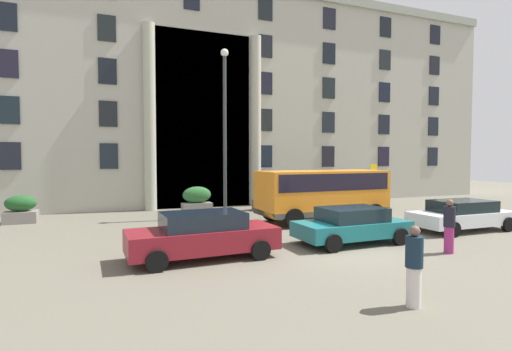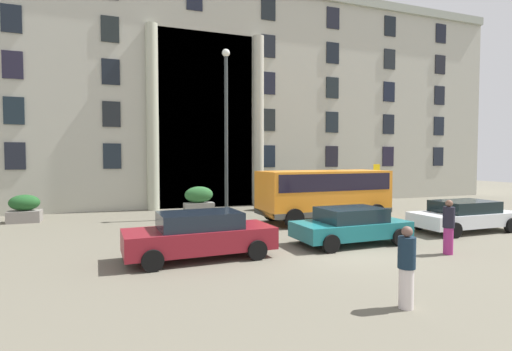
# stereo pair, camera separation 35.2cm
# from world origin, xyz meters

# --- Properties ---
(ground_plane) EXTENTS (80.00, 64.00, 0.12)m
(ground_plane) POSITION_xyz_m (0.00, 0.00, -0.06)
(ground_plane) COLOR #645F51
(office_building_facade) EXTENTS (42.86, 9.61, 14.71)m
(office_building_facade) POSITION_xyz_m (-0.01, 17.48, 7.36)
(office_building_facade) COLOR #AAA999
(office_building_facade) RESTS_ON ground_plane
(orange_minibus) EXTENTS (6.45, 2.79, 2.50)m
(orange_minibus) POSITION_xyz_m (2.39, 5.50, 1.52)
(orange_minibus) COLOR orange
(orange_minibus) RESTS_ON ground_plane
(bus_stop_sign) EXTENTS (0.44, 0.08, 2.77)m
(bus_stop_sign) POSITION_xyz_m (7.06, 7.57, 1.71)
(bus_stop_sign) COLOR #979F13
(bus_stop_sign) RESTS_ON ground_plane
(hedge_planter_east) EXTENTS (1.43, 0.97, 1.35)m
(hedge_planter_east) POSITION_xyz_m (-11.38, 10.39, 0.65)
(hedge_planter_east) COLOR gray
(hedge_planter_east) RESTS_ON ground_plane
(hedge_planter_far_east) EXTENTS (1.57, 0.94, 1.58)m
(hedge_planter_far_east) POSITION_xyz_m (1.49, 10.46, 0.76)
(hedge_planter_far_east) COLOR #675F59
(hedge_planter_far_east) RESTS_ON ground_plane
(hedge_planter_far_west) EXTENTS (2.17, 0.89, 1.31)m
(hedge_planter_far_west) POSITION_xyz_m (7.55, 10.15, 0.63)
(hedge_planter_far_west) COLOR #6A6759
(hedge_planter_far_west) RESTS_ON ground_plane
(hedge_planter_entrance_left) EXTENTS (1.65, 0.72, 1.53)m
(hedge_planter_entrance_left) POSITION_xyz_m (-2.82, 10.26, 0.74)
(hedge_planter_entrance_left) COLOR slate
(hedge_planter_entrance_left) RESTS_ON ground_plane
(parked_hatchback_near) EXTENTS (4.59, 2.10, 1.31)m
(parked_hatchback_near) POSITION_xyz_m (6.76, 1.27, 0.68)
(parked_hatchback_near) COLOR silver
(parked_hatchback_near) RESTS_ON ground_plane
(parked_estate_mid) EXTENTS (4.67, 2.16, 1.45)m
(parked_estate_mid) POSITION_xyz_m (-4.77, 0.77, 0.75)
(parked_estate_mid) COLOR maroon
(parked_estate_mid) RESTS_ON ground_plane
(parked_sedan_second) EXTENTS (4.21, 2.12, 1.32)m
(parked_sedan_second) POSITION_xyz_m (0.83, 0.88, 0.69)
(parked_sedan_second) COLOR #19696F
(parked_sedan_second) RESTS_ON ground_plane
(motorcycle_near_kerb) EXTENTS (2.02, 0.55, 0.89)m
(motorcycle_near_kerb) POSITION_xyz_m (-3.99, 3.19, 0.46)
(motorcycle_near_kerb) COLOR black
(motorcycle_near_kerb) RESTS_ON ground_plane
(pedestrian_woman_dark_dress) EXTENTS (0.36, 0.36, 1.78)m
(pedestrian_woman_dark_dress) POSITION_xyz_m (2.93, -1.52, 0.90)
(pedestrian_woman_dark_dress) COLOR #9A296D
(pedestrian_woman_dark_dress) RESTS_ON ground_plane
(pedestrian_man_crossing) EXTENTS (0.36, 0.36, 1.73)m
(pedestrian_man_crossing) POSITION_xyz_m (-1.57, -4.69, 0.87)
(pedestrian_man_crossing) COLOR silver
(pedestrian_man_crossing) RESTS_ON ground_plane
(lamppost_plaza_centre) EXTENTS (0.40, 0.40, 8.71)m
(lamppost_plaza_centre) POSITION_xyz_m (-1.77, 8.30, 5.00)
(lamppost_plaza_centre) COLOR #32393A
(lamppost_plaza_centre) RESTS_ON ground_plane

